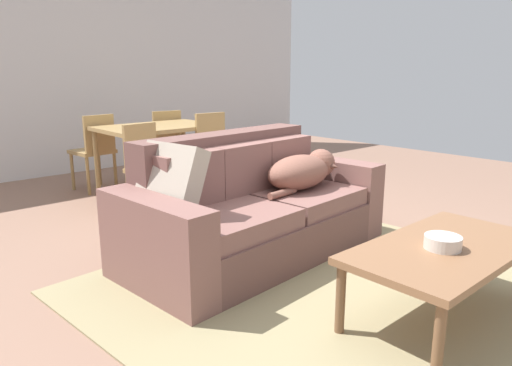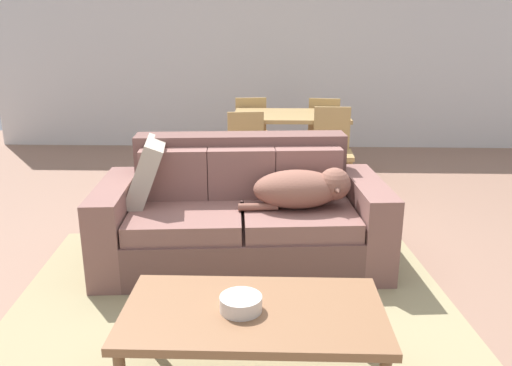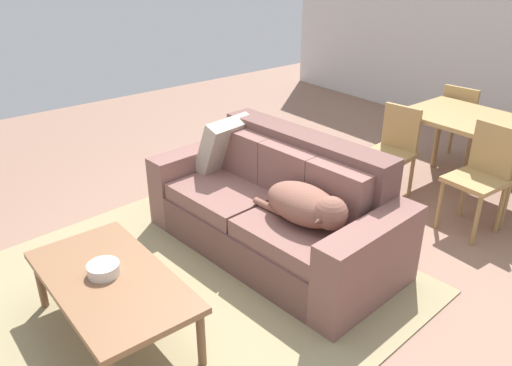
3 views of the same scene
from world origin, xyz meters
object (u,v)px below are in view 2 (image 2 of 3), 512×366
at_px(throw_pillow_by_left_arm, 145,172).
at_px(dining_chair_far_right, 324,129).
at_px(dining_chair_far_left, 250,128).
at_px(dining_chair_near_right, 332,148).
at_px(dog_on_left_cushion, 303,188).
at_px(bowl_on_coffee_table, 241,303).
at_px(dining_table, 290,121).
at_px(coffee_table, 254,318).
at_px(dining_chair_near_left, 247,151).
at_px(couch, 242,217).

xyz_separation_m(throw_pillow_by_left_arm, dining_chair_far_right, (1.52, 2.59, -0.17)).
distance_m(throw_pillow_by_left_arm, dining_chair_far_left, 2.68).
distance_m(dining_chair_near_right, dining_chair_far_right, 1.11).
xyz_separation_m(dog_on_left_cushion, throw_pillow_by_left_arm, (-1.12, 0.12, 0.07)).
relative_size(dining_chair_near_right, dining_chair_far_left, 1.04).
relative_size(bowl_on_coffee_table, dining_table, 0.16).
xyz_separation_m(dining_chair_near_right, dining_chair_far_right, (0.03, 1.11, -0.02)).
bearing_deg(dining_chair_near_right, dining_chair_far_left, 130.14).
bearing_deg(bowl_on_coffee_table, throw_pillow_by_left_arm, 118.04).
xyz_separation_m(dining_table, dining_chair_near_right, (0.39, -0.53, -0.17)).
xyz_separation_m(bowl_on_coffee_table, dining_chair_far_left, (-0.13, 4.03, 0.03)).
relative_size(coffee_table, dining_chair_near_left, 1.40).
height_order(couch, dining_chair_near_left, couch).
xyz_separation_m(dining_table, dining_chair_far_left, (-0.46, 0.60, -0.19)).
bearing_deg(dog_on_left_cushion, dining_chair_near_left, 102.33).
relative_size(couch, dining_table, 1.70).
bearing_deg(throw_pillow_by_left_arm, dining_table, 61.23).
bearing_deg(dining_chair_near_left, throw_pillow_by_left_arm, -121.78).
bearing_deg(dining_chair_near_right, dining_chair_far_right, 91.21).
xyz_separation_m(dining_chair_near_left, dining_chair_far_right, (0.87, 1.15, 0.01)).
bearing_deg(throw_pillow_by_left_arm, dining_chair_far_right, 59.50).
bearing_deg(coffee_table, dining_chair_near_right, 76.98).
relative_size(couch, dining_chair_near_left, 2.43).
bearing_deg(throw_pillow_by_left_arm, dining_chair_far_left, 76.21).
relative_size(dog_on_left_cushion, dining_chair_near_right, 0.86).
distance_m(bowl_on_coffee_table, dining_chair_far_right, 4.09).
bearing_deg(dog_on_left_cushion, throw_pillow_by_left_arm, 169.67).
distance_m(dog_on_left_cushion, dining_chair_far_right, 2.73).
xyz_separation_m(dining_chair_near_left, dining_chair_near_right, (0.84, 0.04, 0.03)).
bearing_deg(dog_on_left_cushion, dining_chair_far_left, 95.63).
height_order(dog_on_left_cushion, dining_table, dining_table).
bearing_deg(bowl_on_coffee_table, dining_chair_near_left, 92.28).
distance_m(couch, dining_chair_far_left, 2.60).
height_order(dog_on_left_cushion, dining_chair_near_left, dining_chair_near_left).
bearing_deg(dining_chair_near_left, dining_table, 44.23).
relative_size(throw_pillow_by_left_arm, coffee_table, 0.39).
xyz_separation_m(couch, dining_chair_far_left, (-0.05, 2.60, 0.16)).
height_order(couch, throw_pillow_by_left_arm, throw_pillow_by_left_arm).
height_order(dining_table, dining_chair_far_left, dining_chair_far_left).
relative_size(dining_chair_near_left, dining_chair_far_left, 0.98).
relative_size(dog_on_left_cushion, dining_chair_far_left, 0.89).
bearing_deg(dining_chair_near_left, couch, -95.96).
height_order(couch, bowl_on_coffee_table, couch).
bearing_deg(dining_chair_far_right, dining_table, 62.49).
xyz_separation_m(coffee_table, dining_chair_near_right, (0.67, 2.90, 0.13)).
distance_m(couch, dog_on_left_cushion, 0.51).
xyz_separation_m(bowl_on_coffee_table, dining_table, (0.33, 3.44, 0.22)).
distance_m(throw_pillow_by_left_arm, dining_chair_far_right, 3.01).
bearing_deg(throw_pillow_by_left_arm, dining_chair_near_left, 65.61).
bearing_deg(throw_pillow_by_left_arm, dining_chair_near_right, 44.65).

